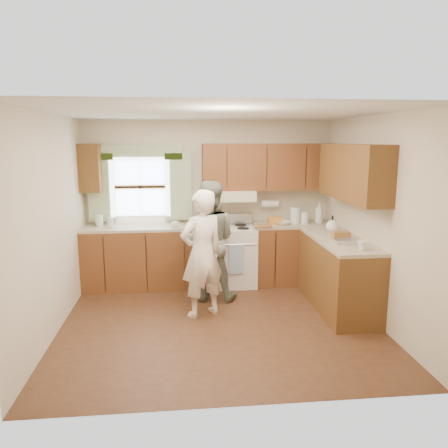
{
  "coord_description": "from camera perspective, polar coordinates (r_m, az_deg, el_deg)",
  "views": [
    {
      "loc": [
        -0.46,
        -5.02,
        2.19
      ],
      "look_at": [
        0.1,
        0.4,
        1.15
      ],
      "focal_mm": 35.0,
      "sensor_mm": 36.0,
      "label": 1
    }
  ],
  "objects": [
    {
      "name": "room",
      "position": [
        5.13,
        -0.65,
        0.24
      ],
      "size": [
        3.8,
        3.8,
        3.8
      ],
      "color": "#412514",
      "rests_on": "ground"
    },
    {
      "name": "woman_right",
      "position": [
        6.04,
        -2.07,
        -2.21
      ],
      "size": [
        0.9,
        0.75,
        1.66
      ],
      "primitive_type": "imported",
      "rotation": [
        0.0,
        0.0,
        2.98
      ],
      "color": "#2B432D",
      "rests_on": "ground"
    },
    {
      "name": "stove",
      "position": [
        6.73,
        0.79,
        -4.04
      ],
      "size": [
        0.76,
        0.67,
        1.07
      ],
      "color": "silver",
      "rests_on": "ground"
    },
    {
      "name": "kitchen_fixtures",
      "position": [
        6.34,
        4.0,
        -1.53
      ],
      "size": [
        3.8,
        2.25,
        2.15
      ],
      "color": "#46250F",
      "rests_on": "ground"
    },
    {
      "name": "child",
      "position": [
        6.16,
        -1.63,
        -6.22
      ],
      "size": [
        0.47,
        0.23,
        0.77
      ],
      "primitive_type": "imported",
      "rotation": [
        0.0,
        0.0,
        3.05
      ],
      "color": "gray",
      "rests_on": "ground"
    },
    {
      "name": "woman_left",
      "position": [
        5.45,
        -2.9,
        -3.92
      ],
      "size": [
        0.7,
        0.61,
        1.61
      ],
      "primitive_type": "imported",
      "rotation": [
        0.0,
        0.0,
        3.61
      ],
      "color": "white",
      "rests_on": "ground"
    }
  ]
}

